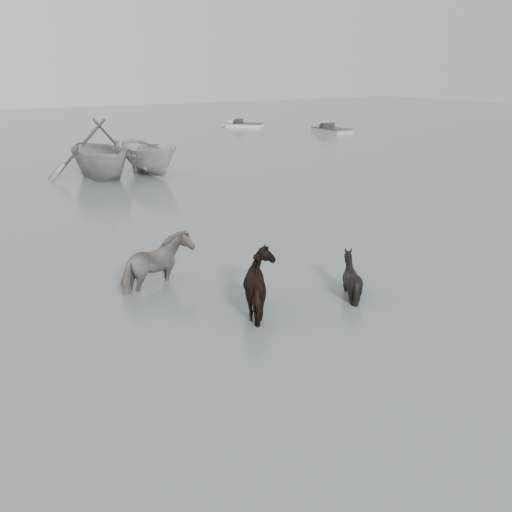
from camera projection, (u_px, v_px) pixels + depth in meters
name	position (u px, v px, depth m)	size (l,w,h in m)	color
ground	(325.00, 285.00, 14.23)	(140.00, 140.00, 0.00)	#4E5D58
pony_pinto	(156.00, 254.00, 13.96)	(0.89, 1.96, 1.65)	black
pony_dark	(265.00, 278.00, 12.50)	(1.51, 1.29, 1.52)	black
pony_black	(352.00, 267.00, 13.45)	(1.09, 1.23, 1.35)	black
rowboat_trail	(99.00, 147.00, 27.55)	(4.94, 5.72, 3.01)	gray
boat_small	(149.00, 156.00, 28.59)	(1.78, 4.72, 1.82)	#ACADA8
skiff_port	(332.00, 128.00, 46.93)	(5.14, 1.60, 0.75)	#A5A8A5
skiff_star	(245.00, 123.00, 51.06)	(4.50, 1.60, 0.75)	silver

